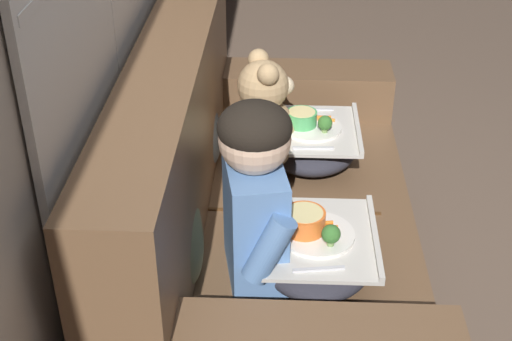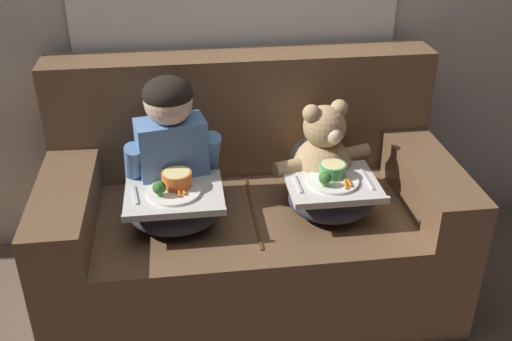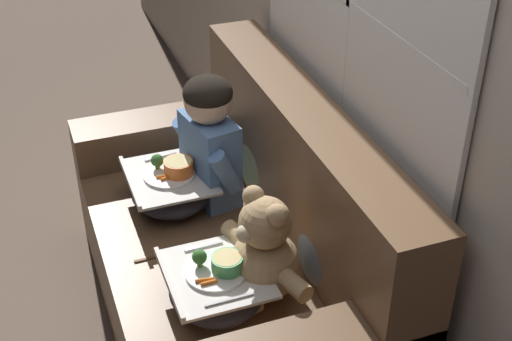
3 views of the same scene
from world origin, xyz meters
name	(u,v)px [view 3 (image 3 of 3)]	position (x,y,z in m)	size (l,w,h in m)	color
ground_plane	(223,328)	(0.00, 0.00, 0.00)	(14.00, 14.00, 0.00)	brown
wall_back_with_window	(359,27)	(0.00, 0.54, 1.31)	(8.00, 0.08, 2.60)	#BCB2A3
couch	(238,259)	(0.00, 0.07, 0.37)	(1.74, 0.92, 1.03)	brown
throw_pillow_behind_child	(258,155)	(-0.32, 0.28, 0.63)	(0.34, 0.16, 0.35)	#898456
throw_pillow_behind_teddy	(320,245)	(0.32, 0.28, 0.63)	(0.32, 0.15, 0.33)	slate
child_figure	(209,134)	(-0.32, 0.06, 0.79)	(0.42, 0.23, 0.57)	#5B84BC
teddy_bear	(263,254)	(0.33, 0.06, 0.65)	(0.46, 0.33, 0.43)	tan
lap_tray_child	(171,188)	(-0.32, -0.12, 0.56)	(0.39, 0.35, 0.22)	#2D2D38
lap_tray_teddy	(216,287)	(0.32, -0.12, 0.55)	(0.38, 0.35, 0.22)	#2D2D38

